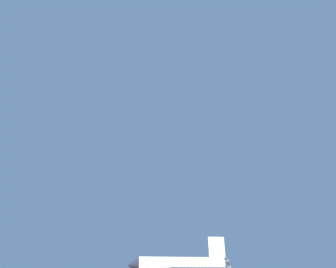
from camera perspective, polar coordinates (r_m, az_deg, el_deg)
space_shuttle at (r=117.41m, az=2.42°, el=-24.74°), size 38.28×28.33×15.80m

